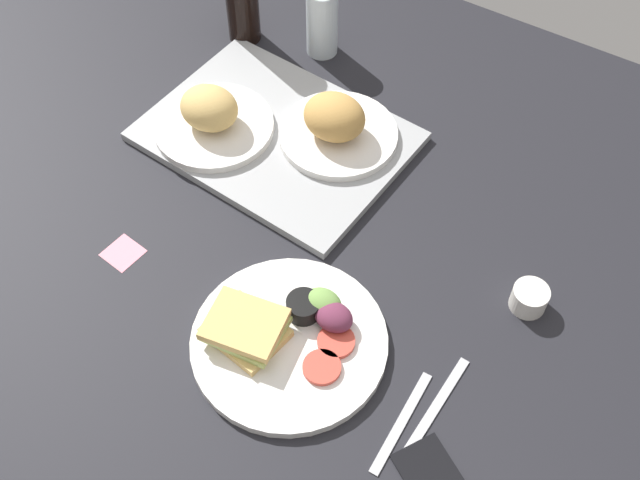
{
  "coord_description": "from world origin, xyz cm",
  "views": [
    {
      "loc": [
        40.47,
        -58.82,
        102.94
      ],
      "look_at": [
        2.0,
        3.0,
        4.0
      ],
      "focal_mm": 43.9,
      "sensor_mm": 36.0,
      "label": 1
    }
  ],
  "objects": [
    {
      "name": "ground_plane",
      "position": [
        0.0,
        0.0,
        -1.5
      ],
      "size": [
        190.0,
        150.0,
        3.0
      ],
      "primitive_type": "cube",
      "color": "black"
    },
    {
      "name": "serving_tray",
      "position": [
        -18.18,
        20.52,
        0.8
      ],
      "size": [
        47.29,
        36.2,
        1.6
      ],
      "primitive_type": "cube",
      "rotation": [
        0.0,
        0.0,
        -0.07
      ],
      "color": "#9EA0A3",
      "rests_on": "ground_plane"
    },
    {
      "name": "bread_plate_near",
      "position": [
        -28.41,
        15.49,
        4.56
      ],
      "size": [
        21.5,
        21.5,
        8.66
      ],
      "color": "white",
      "rests_on": "serving_tray"
    },
    {
      "name": "bread_plate_far",
      "position": [
        -8.52,
        25.24,
        4.84
      ],
      "size": [
        21.17,
        21.17,
        8.99
      ],
      "color": "white",
      "rests_on": "serving_tray"
    },
    {
      "name": "plate_with_salad",
      "position": [
        6.17,
        -12.98,
        1.68
      ],
      "size": [
        29.29,
        29.29,
        5.4
      ],
      "color": "white",
      "rests_on": "ground_plane"
    },
    {
      "name": "drinking_glass",
      "position": [
        -24.02,
        45.57,
        6.97
      ],
      "size": [
        6.16,
        6.16,
        13.94
      ],
      "primitive_type": "cylinder",
      "color": "silver",
      "rests_on": "ground_plane"
    },
    {
      "name": "espresso_cup",
      "position": [
        34.07,
        11.75,
        2.0
      ],
      "size": [
        5.6,
        5.6,
        4.0
      ],
      "primitive_type": "cylinder",
      "color": "silver",
      "rests_on": "ground_plane"
    },
    {
      "name": "fork",
      "position": [
        26.83,
        -15.39,
        0.25
      ],
      "size": [
        1.91,
        17.03,
        0.5
      ],
      "primitive_type": "cube",
      "rotation": [
        0.0,
        0.0,
        1.6
      ],
      "color": "#B7B7BC",
      "rests_on": "ground_plane"
    },
    {
      "name": "knife",
      "position": [
        29.83,
        -11.39,
        0.25
      ],
      "size": [
        2.08,
        19.04,
        0.5
      ],
      "primitive_type": "cube",
      "rotation": [
        0.0,
        0.0,
        1.53
      ],
      "color": "#B7B7BC",
      "rests_on": "ground_plane"
    },
    {
      "name": "sticky_note",
      "position": [
        -25.23,
        -13.55,
        0.06
      ],
      "size": [
        6.24,
        6.24,
        0.12
      ],
      "primitive_type": "cube",
      "rotation": [
        0.0,
        0.0,
        -0.12
      ],
      "color": "pink",
      "rests_on": "ground_plane"
    }
  ]
}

